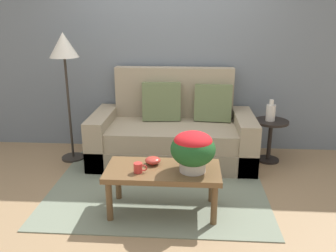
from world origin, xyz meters
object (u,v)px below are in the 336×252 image
(couch, at_px, (173,133))
(coffee_table, at_px, (163,175))
(coffee_mug, at_px, (138,168))
(table_vase, at_px, (271,112))
(floor_lamp, at_px, (64,55))
(side_table, at_px, (270,133))
(snack_bowl, at_px, (153,160))
(potted_plant, at_px, (193,148))

(couch, xyz_separation_m, coffee_table, (-0.03, -1.26, 0.03))
(coffee_mug, height_order, table_vase, table_vase)
(table_vase, bearing_deg, coffee_mug, -136.10)
(coffee_table, xyz_separation_m, floor_lamp, (-1.25, 1.17, 0.94))
(couch, xyz_separation_m, side_table, (1.20, 0.01, 0.03))
(coffee_table, xyz_separation_m, snack_bowl, (-0.10, 0.09, 0.10))
(side_table, xyz_separation_m, snack_bowl, (-1.33, -1.18, 0.11))
(coffee_table, relative_size, coffee_mug, 8.64)
(coffee_table, xyz_separation_m, side_table, (1.23, 1.27, -0.01))
(side_table, relative_size, snack_bowl, 3.64)
(side_table, bearing_deg, potted_plant, -126.40)
(floor_lamp, distance_m, table_vase, 2.55)
(potted_plant, relative_size, coffee_mug, 3.30)
(coffee_mug, bearing_deg, coffee_table, 24.63)
(couch, bearing_deg, coffee_table, -91.32)
(couch, bearing_deg, potted_plant, -79.51)
(coffee_mug, bearing_deg, table_vase, 43.90)
(coffee_table, distance_m, snack_bowl, 0.17)
(couch, distance_m, floor_lamp, 1.61)
(couch, distance_m, coffee_table, 1.26)
(potted_plant, bearing_deg, couch, 100.49)
(table_vase, bearing_deg, coffee_table, -133.62)
(snack_bowl, bearing_deg, couch, 83.66)
(couch, relative_size, coffee_table, 1.90)
(side_table, bearing_deg, snack_bowl, -138.34)
(floor_lamp, distance_m, snack_bowl, 1.78)
(couch, xyz_separation_m, potted_plant, (0.24, -1.29, 0.31))
(potted_plant, bearing_deg, coffee_mug, -172.24)
(side_table, xyz_separation_m, floor_lamp, (-2.48, -0.10, 0.94))
(snack_bowl, bearing_deg, coffee_table, -41.42)
(couch, height_order, snack_bowl, couch)
(potted_plant, relative_size, snack_bowl, 2.73)
(side_table, bearing_deg, table_vase, -170.29)
(coffee_table, bearing_deg, snack_bowl, 138.58)
(side_table, bearing_deg, coffee_mug, -136.41)
(floor_lamp, distance_m, coffee_mug, 1.84)
(table_vase, bearing_deg, floor_lamp, -177.67)
(side_table, distance_m, potted_plant, 1.64)
(coffee_mug, bearing_deg, side_table, 43.59)
(snack_bowl, bearing_deg, potted_plant, -17.99)
(coffee_mug, relative_size, table_vase, 0.46)
(couch, bearing_deg, coffee_mug, -99.94)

